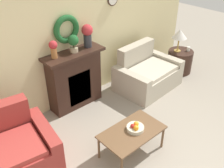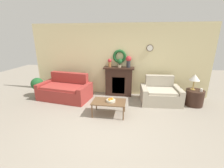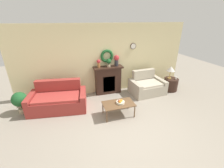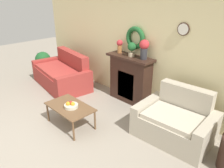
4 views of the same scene
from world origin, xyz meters
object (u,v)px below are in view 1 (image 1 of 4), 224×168
at_px(coffee_table, 132,133).
at_px(mug, 188,49).
at_px(fireplace, 75,79).
at_px(table_lamp, 180,34).
at_px(vase_on_mantel_left, 53,48).
at_px(potted_plant_on_mantel, 73,42).
at_px(vase_on_mantel_right, 87,34).
at_px(loveseat_right, 147,74).
at_px(side_table_by_loveseat, 180,61).
at_px(fruit_bowl, 135,128).

xyz_separation_m(coffee_table, mug, (2.86, 0.98, 0.19)).
distance_m(fireplace, table_lamp, 2.61).
bearing_deg(table_lamp, coffee_table, -156.74).
xyz_separation_m(fireplace, vase_on_mantel_left, (-0.36, 0.01, 0.74)).
height_order(coffee_table, potted_plant_on_mantel, potted_plant_on_mantel).
bearing_deg(vase_on_mantel_left, mug, -11.81).
height_order(mug, vase_on_mantel_right, vase_on_mantel_right).
relative_size(loveseat_right, mug, 13.73).
bearing_deg(mug, side_table_by_loveseat, 142.13).
bearing_deg(vase_on_mantel_left, fireplace, -0.88).
relative_size(fireplace, fruit_bowl, 4.36).
distance_m(side_table_by_loveseat, vase_on_mantel_right, 2.58).
bearing_deg(table_lamp, potted_plant_on_mantel, 169.42).
distance_m(mug, vase_on_mantel_right, 2.60).
distance_m(fireplace, mug, 2.82).
bearing_deg(table_lamp, fireplace, 169.22).
height_order(loveseat_right, table_lamp, table_lamp).
height_order(coffee_table, vase_on_mantel_right, vase_on_mantel_right).
distance_m(loveseat_right, table_lamp, 1.21).
xyz_separation_m(table_lamp, mug, (0.20, -0.16, -0.36)).
distance_m(fireplace, vase_on_mantel_right, 0.87).
height_order(mug, vase_on_mantel_left, vase_on_mantel_left).
height_order(side_table_by_loveseat, table_lamp, table_lamp).
xyz_separation_m(mug, vase_on_mantel_left, (-3.10, 0.65, 0.73)).
relative_size(coffee_table, fruit_bowl, 3.68).
height_order(side_table_by_loveseat, potted_plant_on_mantel, potted_plant_on_mantel).
distance_m(coffee_table, table_lamp, 2.95).
xyz_separation_m(side_table_by_loveseat, vase_on_mantel_left, (-2.97, 0.55, 1.04)).
bearing_deg(side_table_by_loveseat, loveseat_right, 176.75).
relative_size(loveseat_right, side_table_by_loveseat, 2.36).
distance_m(side_table_by_loveseat, table_lamp, 0.68).
relative_size(fruit_bowl, vase_on_mantel_right, 0.62).
xyz_separation_m(loveseat_right, mug, (1.23, -0.16, 0.27)).
relative_size(fireplace, vase_on_mantel_right, 2.72).
height_order(fruit_bowl, vase_on_mantel_right, vase_on_mantel_right).
xyz_separation_m(side_table_by_loveseat, vase_on_mantel_right, (-2.26, 0.55, 1.10)).
bearing_deg(vase_on_mantel_right, fireplace, -179.10).
height_order(mug, potted_plant_on_mantel, potted_plant_on_mantel).
relative_size(side_table_by_loveseat, vase_on_mantel_left, 1.87).
relative_size(table_lamp, potted_plant_on_mantel, 1.66).
relative_size(loveseat_right, potted_plant_on_mantel, 4.35).
bearing_deg(table_lamp, vase_on_mantel_left, 170.42).
height_order(fireplace, vase_on_mantel_right, vase_on_mantel_right).
bearing_deg(vase_on_mantel_left, side_table_by_loveseat, -10.43).
height_order(fireplace, side_table_by_loveseat, fireplace).
bearing_deg(potted_plant_on_mantel, fruit_bowl, -93.14).
relative_size(vase_on_mantel_right, potted_plant_on_mantel, 1.34).
height_order(coffee_table, table_lamp, table_lamp).
bearing_deg(loveseat_right, fruit_bowl, -147.29).
xyz_separation_m(mug, vase_on_mantel_right, (-2.39, 0.65, 0.79)).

